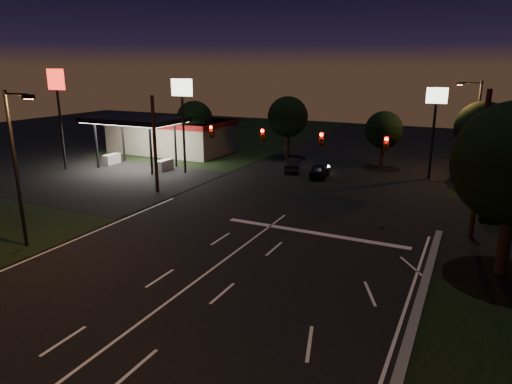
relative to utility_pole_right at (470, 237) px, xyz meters
The scene contains 18 objects.
ground 19.21m from the utility_pole_right, 128.66° to the right, with size 140.00×140.00×0.00m, color black.
cross_street_left 32.02m from the utility_pole_right, behind, with size 20.00×16.00×0.02m, color black.
stop_bar 9.66m from the utility_pole_right, 158.75° to the right, with size 12.00×0.50×0.01m, color silver.
utility_pole_right is the anchor object (origin of this frame).
utility_pole_left 24.00m from the utility_pole_right, behind, with size 0.28×0.28×8.00m, color black.
signal_span 13.20m from the utility_pole_right, behind, with size 24.00×0.40×1.56m.
gas_station 37.27m from the utility_pole_right, 155.56° to the left, with size 14.20×16.10×5.25m.
pole_sign_left_near 27.82m from the utility_pole_right, 164.93° to the left, with size 2.20×0.30×9.10m.
pole_sign_left_far 38.87m from the utility_pole_right, behind, with size 2.00×0.30×10.00m.
pole_sign_right 16.73m from the utility_pole_right, 104.93° to the left, with size 1.80×0.30×8.40m.
street_light_left 27.14m from the utility_pole_right, 150.78° to the right, with size 2.20×0.35×9.00m.
street_light_right_far 17.81m from the utility_pole_right, 92.57° to the left, with size 2.20×0.35×9.00m.
tree_far_a 33.84m from the utility_pole_right, 153.24° to the left, with size 4.20×4.20×6.42m.
tree_far_b 28.04m from the utility_pole_right, 136.25° to the left, with size 4.60×4.60×6.98m.
tree_far_c 20.58m from the utility_pole_right, 116.39° to the left, with size 3.80×3.80×5.86m.
tree_far_d 16.84m from the utility_pole_right, 89.92° to the left, with size 4.80×4.80×7.30m.
car_oncoming_a 17.47m from the utility_pole_right, 140.56° to the left, with size 1.56×3.87×1.32m, color black.
car_oncoming_b 20.83m from the utility_pole_right, 143.38° to the left, with size 1.42×4.06×1.34m, color black.
Camera 1 is at (11.63, -14.62, 10.23)m, focal length 32.00 mm.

